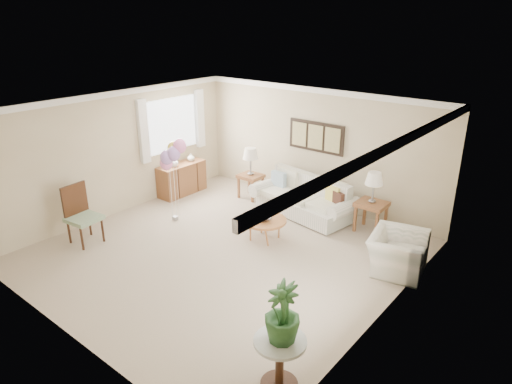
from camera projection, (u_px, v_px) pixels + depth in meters
ground_plane at (225, 252)px, 8.28m from camera, size 6.00×6.00×0.00m
room_shell at (221, 164)px, 7.81m from camera, size 6.04×6.04×2.60m
wall_art_triptych at (316, 137)px, 9.85m from camera, size 1.35×0.06×0.65m
sofa at (304, 200)px, 9.70m from camera, size 2.39×1.16×0.84m
end_table_left at (251, 178)px, 10.55m from camera, size 0.52×0.47×0.57m
end_table_right at (372, 207)px, 8.89m from camera, size 0.57×0.51×0.62m
lamp_left at (251, 154)px, 10.34m from camera, size 0.36×0.36×0.64m
lamp_right at (374, 180)px, 8.68m from camera, size 0.35×0.35×0.61m
coffee_table at (265, 221)px, 8.61m from camera, size 0.83×0.83×0.42m
decor_bowl at (264, 219)px, 8.55m from camera, size 0.33×0.33×0.06m
armchair at (397, 253)px, 7.59m from camera, size 1.05×1.15×0.65m
side_table at (280, 352)px, 5.13m from camera, size 0.60×0.60×0.65m
potted_plant at (282, 313)px, 4.94m from camera, size 0.53×0.53×0.73m
accent_chair at (81, 213)px, 8.47m from camera, size 0.60×0.60×1.11m
credenza at (182, 179)px, 10.84m from camera, size 0.46×1.20×0.74m
vase_white at (174, 162)px, 10.49m from camera, size 0.25×0.25×0.21m
vase_sage at (191, 157)px, 10.89m from camera, size 0.20×0.20×0.18m
balloon_cluster at (172, 154)px, 9.06m from camera, size 0.54×0.46×1.75m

